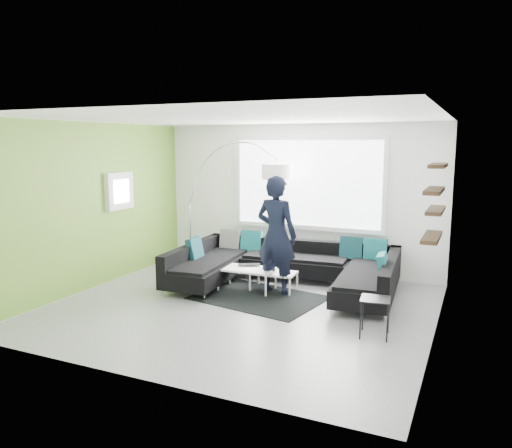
{
  "coord_description": "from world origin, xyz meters",
  "views": [
    {
      "loc": [
        3.17,
        -6.46,
        2.45
      ],
      "look_at": [
        -0.15,
        0.9,
        1.13
      ],
      "focal_mm": 35.0,
      "sensor_mm": 36.0,
      "label": 1
    }
  ],
  "objects_px": {
    "sectional_sofa": "(285,270)",
    "arc_lamp": "(190,203)",
    "side_table": "(375,317)",
    "laptop": "(249,266)",
    "coffee_table": "(260,279)",
    "person": "(276,235)"
  },
  "relations": [
    {
      "from": "sectional_sofa",
      "to": "arc_lamp",
      "type": "bearing_deg",
      "value": 154.47
    },
    {
      "from": "sectional_sofa",
      "to": "side_table",
      "type": "relative_size",
      "value": 7.54
    },
    {
      "from": "arc_lamp",
      "to": "laptop",
      "type": "height_order",
      "value": "arc_lamp"
    },
    {
      "from": "sectional_sofa",
      "to": "coffee_table",
      "type": "xyz_separation_m",
      "value": [
        -0.35,
        -0.22,
        -0.16
      ]
    },
    {
      "from": "arc_lamp",
      "to": "person",
      "type": "xyz_separation_m",
      "value": [
        2.36,
        -1.16,
        -0.27
      ]
    },
    {
      "from": "arc_lamp",
      "to": "laptop",
      "type": "relative_size",
      "value": 5.64
    },
    {
      "from": "side_table",
      "to": "laptop",
      "type": "xyz_separation_m",
      "value": [
        -2.36,
        1.28,
        0.14
      ]
    },
    {
      "from": "arc_lamp",
      "to": "side_table",
      "type": "xyz_separation_m",
      "value": [
        4.22,
        -2.39,
        -0.99
      ]
    },
    {
      "from": "arc_lamp",
      "to": "laptop",
      "type": "distance_m",
      "value": 2.32
    },
    {
      "from": "side_table",
      "to": "laptop",
      "type": "height_order",
      "value": "side_table"
    },
    {
      "from": "sectional_sofa",
      "to": "arc_lamp",
      "type": "distance_m",
      "value": 2.75
    },
    {
      "from": "coffee_table",
      "to": "arc_lamp",
      "type": "height_order",
      "value": "arc_lamp"
    },
    {
      "from": "arc_lamp",
      "to": "person",
      "type": "height_order",
      "value": "arc_lamp"
    },
    {
      "from": "side_table",
      "to": "laptop",
      "type": "distance_m",
      "value": 2.69
    },
    {
      "from": "coffee_table",
      "to": "laptop",
      "type": "relative_size",
      "value": 2.63
    },
    {
      "from": "arc_lamp",
      "to": "person",
      "type": "distance_m",
      "value": 2.65
    },
    {
      "from": "coffee_table",
      "to": "person",
      "type": "distance_m",
      "value": 0.83
    },
    {
      "from": "side_table",
      "to": "sectional_sofa",
      "type": "bearing_deg",
      "value": 140.88
    },
    {
      "from": "sectional_sofa",
      "to": "person",
      "type": "xyz_separation_m",
      "value": [
        -0.06,
        -0.23,
        0.62
      ]
    },
    {
      "from": "coffee_table",
      "to": "sectional_sofa",
      "type": "bearing_deg",
      "value": 29.22
    },
    {
      "from": "sectional_sofa",
      "to": "coffee_table",
      "type": "distance_m",
      "value": 0.44
    },
    {
      "from": "coffee_table",
      "to": "laptop",
      "type": "xyz_separation_m",
      "value": [
        -0.22,
        0.04,
        0.2
      ]
    }
  ]
}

